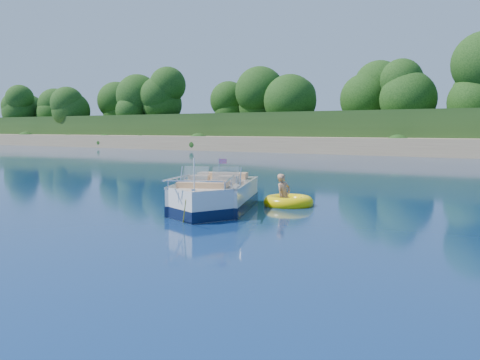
{
  "coord_description": "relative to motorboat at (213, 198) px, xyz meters",
  "views": [
    {
      "loc": [
        8.81,
        -10.02,
        2.29
      ],
      "look_at": [
        0.4,
        2.41,
        0.85
      ],
      "focal_mm": 40.0,
      "sensor_mm": 36.0,
      "label": 1
    }
  ],
  "objects": [
    {
      "name": "ground",
      "position": [
        0.15,
        -1.88,
        -0.35
      ],
      "size": [
        160.0,
        160.0,
        0.0
      ],
      "primitive_type": "plane",
      "color": "#091E41",
      "rests_on": "ground"
    },
    {
      "name": "motorboat",
      "position": [
        0.0,
        0.0,
        0.0
      ],
      "size": [
        3.29,
        5.04,
        1.8
      ],
      "rotation": [
        0.0,
        0.0,
        0.42
      ],
      "color": "white",
      "rests_on": "ground"
    },
    {
      "name": "tow_tube",
      "position": [
        1.28,
        2.04,
        -0.25
      ],
      "size": [
        1.97,
        1.97,
        0.4
      ],
      "rotation": [
        0.0,
        0.0,
        -0.41
      ],
      "color": "#FFDC05",
      "rests_on": "ground"
    },
    {
      "name": "boy",
      "position": [
        1.14,
        2.05,
        -0.35
      ],
      "size": [
        0.5,
        0.79,
        1.44
      ],
      "primitive_type": "imported",
      "rotation": [
        0.0,
        -0.17,
        1.32
      ],
      "color": "tan",
      "rests_on": "ground"
    }
  ]
}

